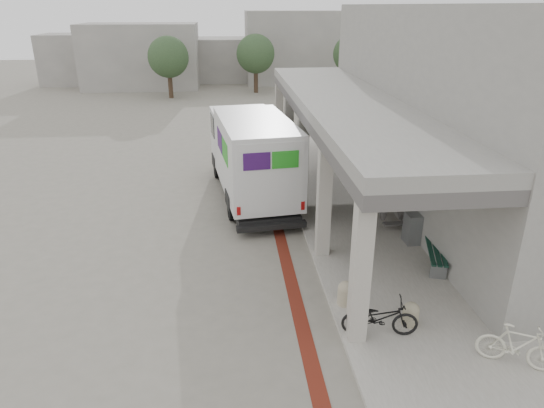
{
  "coord_description": "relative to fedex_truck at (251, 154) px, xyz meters",
  "views": [
    {
      "loc": [
        -0.58,
        -12.14,
        6.96
      ],
      "look_at": [
        0.64,
        0.84,
        1.6
      ],
      "focal_mm": 32.0,
      "sensor_mm": 36.0,
      "label": 1
    }
  ],
  "objects": [
    {
      "name": "bench",
      "position": [
        4.89,
        -6.03,
        -1.27
      ],
      "size": [
        0.99,
        2.06,
        0.47
      ],
      "rotation": [
        0.0,
        0.0,
        -0.29
      ],
      "color": "slate",
      "rests_on": "sidewalk"
    },
    {
      "name": "bollard_far",
      "position": [
        1.88,
        -7.78,
        -1.3
      ],
      "size": [
        0.41,
        0.41,
        0.62
      ],
      "color": "tan",
      "rests_on": "sidewalk"
    },
    {
      "name": "transit_building",
      "position": [
        6.54,
        -1.08,
        1.67
      ],
      "size": [
        7.6,
        17.0,
        7.0
      ],
      "color": "gray",
      "rests_on": "ground"
    },
    {
      "name": "tree_left",
      "position": [
        -5.29,
        22.42,
        1.45
      ],
      "size": [
        3.2,
        3.2,
        4.8
      ],
      "color": "#38281C",
      "rests_on": "ground"
    },
    {
      "name": "tree_mid",
      "position": [
        1.71,
        24.42,
        1.45
      ],
      "size": [
        3.2,
        3.2,
        4.8
      ],
      "color": "#38281C",
      "rests_on": "ground"
    },
    {
      "name": "ground",
      "position": [
        -0.29,
        -5.58,
        -1.73
      ],
      "size": [
        120.0,
        120.0,
        0.0
      ],
      "primitive_type": "plane",
      "color": "slate",
      "rests_on": "ground"
    },
    {
      "name": "utility_cabinet",
      "position": [
        4.71,
        -4.68,
        -1.13
      ],
      "size": [
        0.45,
        0.59,
        0.95
      ],
      "primitive_type": "cube",
      "rotation": [
        0.0,
        0.0,
        0.03
      ],
      "color": "slate",
      "rests_on": "sidewalk"
    },
    {
      "name": "tree_right",
      "position": [
        9.71,
        23.42,
        1.45
      ],
      "size": [
        3.2,
        3.2,
        4.8
      ],
      "color": "#38281C",
      "rests_on": "ground"
    },
    {
      "name": "bicycle_cream",
      "position": [
        4.81,
        -10.27,
        -1.14
      ],
      "size": [
        1.59,
        1.13,
        0.94
      ],
      "primitive_type": "imported",
      "rotation": [
        0.0,
        0.0,
        1.08
      ],
      "color": "beige",
      "rests_on": "sidewalk"
    },
    {
      "name": "bike_lane_stripe",
      "position": [
        0.71,
        -3.58,
        -1.72
      ],
      "size": [
        0.35,
        40.0,
        0.01
      ],
      "primitive_type": "cube",
      "color": "maroon",
      "rests_on": "ground"
    },
    {
      "name": "fedex_truck",
      "position": [
        0.0,
        0.0,
        0.0
      ],
      "size": [
        3.23,
        7.83,
        3.24
      ],
      "rotation": [
        0.0,
        0.0,
        0.12
      ],
      "color": "black",
      "rests_on": "ground"
    },
    {
      "name": "bollard_near",
      "position": [
        3.17,
        -8.74,
        -1.32
      ],
      "size": [
        0.38,
        0.38,
        0.57
      ],
      "color": "gray",
      "rests_on": "sidewalk"
    },
    {
      "name": "distant_backdrop",
      "position": [
        -3.14,
        30.3,
        0.98
      ],
      "size": [
        28.0,
        10.0,
        6.5
      ],
      "color": "gray",
      "rests_on": "ground"
    },
    {
      "name": "sidewalk",
      "position": [
        3.71,
        -5.58,
        -1.67
      ],
      "size": [
        4.4,
        28.0,
        0.12
      ],
      "primitive_type": "cube",
      "color": "gray",
      "rests_on": "ground"
    },
    {
      "name": "bicycle_black",
      "position": [
        2.34,
        -9.04,
        -1.16
      ],
      "size": [
        1.76,
        0.81,
        0.89
      ],
      "primitive_type": "imported",
      "rotation": [
        0.0,
        0.0,
        1.44
      ],
      "color": "black",
      "rests_on": "sidewalk"
    }
  ]
}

